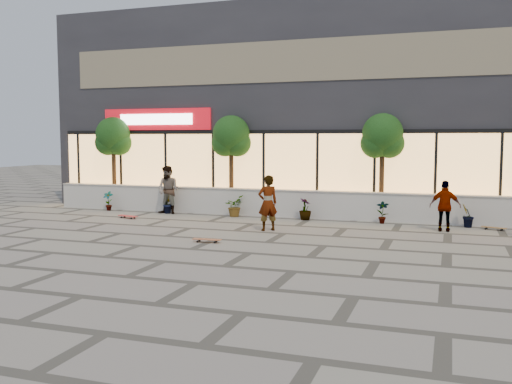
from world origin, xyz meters
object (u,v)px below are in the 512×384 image
(tree_west, at_px, (113,139))
(skater_left, at_px, (168,190))
(skater_right_near, at_px, (445,206))
(skateboard_center, at_px, (207,240))
(tree_mideast, at_px, (382,138))
(tree_midwest, at_px, (231,139))
(skateboard_right_near, at_px, (494,228))
(skateboard_left, at_px, (128,216))
(skater_center, at_px, (268,203))

(tree_west, relative_size, skater_left, 2.05)
(skater_right_near, distance_m, skateboard_center, 7.76)
(tree_mideast, relative_size, skater_left, 2.05)
(tree_west, xyz_separation_m, tree_midwest, (5.50, 0.00, 0.00))
(tree_west, bearing_deg, skateboard_right_near, -5.75)
(tree_midwest, xyz_separation_m, skateboard_left, (-2.99, -3.02, -2.90))
(tree_west, xyz_separation_m, skateboard_right_near, (15.31, -1.54, -2.91))
(skater_right_near, bearing_deg, tree_midwest, -15.40)
(tree_west, relative_size, skater_right_near, 2.38)
(skater_center, bearing_deg, tree_west, -63.33)
(tree_mideast, bearing_deg, skateboard_right_near, -22.02)
(skateboard_center, bearing_deg, tree_west, 135.00)
(skater_center, xyz_separation_m, skater_right_near, (5.44, 1.65, -0.08))
(tree_mideast, xyz_separation_m, skater_right_near, (2.29, -2.39, -2.16))
(tree_west, height_order, tree_midwest, same)
(tree_midwest, distance_m, skateboard_right_near, 10.35)
(skater_left, xyz_separation_m, skater_right_near, (10.42, -0.99, -0.13))
(tree_west, bearing_deg, skateboard_center, -42.15)
(skateboard_left, bearing_deg, tree_west, 144.38)
(tree_mideast, xyz_separation_m, skateboard_center, (-4.15, -6.65, -2.90))
(tree_west, distance_m, skater_right_near, 14.16)
(skateboard_left, bearing_deg, tree_midwest, 59.98)
(skateboard_center, xyz_separation_m, skateboard_right_near, (7.97, 5.11, -0.01))
(tree_mideast, distance_m, skateboard_right_near, 5.04)
(skater_left, bearing_deg, skateboard_left, -112.97)
(tree_mideast, xyz_separation_m, skater_center, (-3.16, -4.04, -2.08))
(tree_midwest, distance_m, tree_mideast, 6.00)
(tree_mideast, distance_m, skater_right_near, 3.95)
(tree_mideast, distance_m, skater_left, 8.50)
(tree_mideast, relative_size, skater_right_near, 2.38)
(skater_center, distance_m, skater_left, 5.63)
(skater_left, xyz_separation_m, skateboard_center, (3.98, -5.25, -0.87))
(tree_midwest, xyz_separation_m, skater_center, (2.84, -4.04, -2.08))
(tree_west, distance_m, skateboard_left, 4.88)
(skater_left, relative_size, skateboard_right_near, 2.37)
(tree_midwest, relative_size, tree_mideast, 1.00)
(skateboard_right_near, bearing_deg, skater_center, -141.94)
(tree_mideast, relative_size, skater_center, 2.17)
(tree_west, bearing_deg, skater_left, -22.56)
(tree_midwest, relative_size, skater_center, 2.17)
(tree_west, height_order, skateboard_center, tree_west)
(skater_center, xyz_separation_m, skateboard_left, (-5.83, 1.01, -0.82))
(skater_center, xyz_separation_m, skateboard_right_near, (6.97, 2.49, -0.82))
(skater_right_near, xyz_separation_m, skateboard_center, (-6.44, -4.26, -0.74))
(tree_west, relative_size, skateboard_center, 4.57)
(skater_left, bearing_deg, skateboard_center, -47.96)
(skater_center, relative_size, skater_left, 0.95)
(tree_mideast, height_order, skateboard_center, tree_mideast)
(skater_center, distance_m, skateboard_center, 2.92)
(skater_left, distance_m, skateboard_right_near, 11.98)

